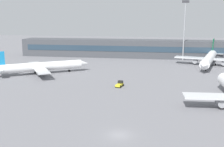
# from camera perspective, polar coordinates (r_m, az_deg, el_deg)

# --- Properties ---
(ground_plane) EXTENTS (400.00, 400.00, 0.00)m
(ground_plane) POSITION_cam_1_polar(r_m,az_deg,el_deg) (90.14, 4.89, -2.03)
(ground_plane) COLOR slate
(terminal_building) EXTENTS (129.65, 12.13, 9.00)m
(terminal_building) POSITION_cam_1_polar(r_m,az_deg,el_deg) (146.33, 6.67, 5.05)
(terminal_building) COLOR #3F4247
(terminal_building) RESTS_ON ground_plane
(airplane_mid) EXTENTS (32.52, 23.78, 9.15)m
(airplane_mid) POSITION_cam_1_polar(r_m,az_deg,el_deg) (107.00, -14.23, 1.37)
(airplane_mid) COLOR white
(airplane_mid) RESTS_ON ground_plane
(airplane_far) EXTENTS (29.66, 41.76, 10.51)m
(airplane_far) POSITION_cam_1_polar(r_m,az_deg,el_deg) (127.50, 19.22, 2.89)
(airplane_far) COLOR white
(airplane_far) RESTS_ON ground_plane
(baggage_tug_yellow) EXTENTS (2.41, 3.83, 1.75)m
(baggage_tug_yellow) POSITION_cam_1_polar(r_m,az_deg,el_deg) (85.63, 1.58, -2.18)
(baggage_tug_yellow) COLOR yellow
(baggage_tug_yellow) RESTS_ON ground_plane
(floodlight_tower_west) EXTENTS (3.20, 0.80, 28.42)m
(floodlight_tower_west) POSITION_cam_1_polar(r_m,az_deg,el_deg) (139.15, 14.56, 9.27)
(floodlight_tower_west) COLOR gray
(floodlight_tower_west) RESTS_ON ground_plane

